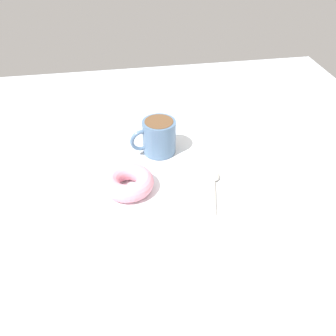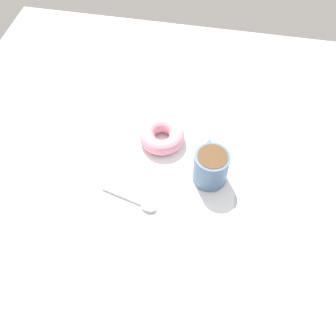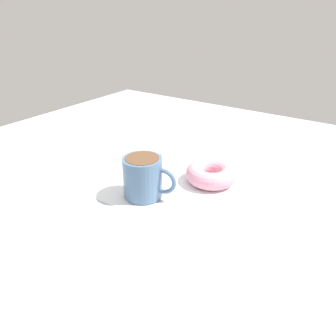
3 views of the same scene
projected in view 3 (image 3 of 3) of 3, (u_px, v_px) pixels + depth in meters
The scene contains 5 objects.
ground_plane at pixel (156, 178), 74.94cm from camera, with size 120.00×120.00×2.00cm, color #B2BCC6.
napkin at pixel (168, 177), 73.24cm from camera, with size 30.17×30.17×0.30cm, color white.
coffee_cup at pixel (144, 176), 63.94cm from camera, with size 10.90×7.77×8.22cm.
donut at pixel (211, 174), 70.12cm from camera, with size 10.94×10.94×3.72cm, color pink.
spoon at pixel (147, 158), 80.86cm from camera, with size 4.66×13.31×0.90cm.
Camera 3 is at (-39.38, 53.01, 34.60)cm, focal length 35.00 mm.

